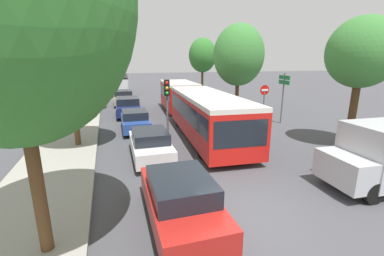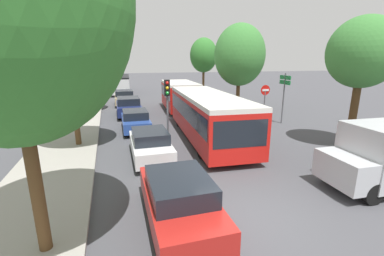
{
  "view_description": "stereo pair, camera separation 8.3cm",
  "coord_description": "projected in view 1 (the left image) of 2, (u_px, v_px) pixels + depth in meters",
  "views": [
    {
      "loc": [
        -3.63,
        -5.75,
        4.37
      ],
      "look_at": [
        0.2,
        5.88,
        1.2
      ],
      "focal_mm": 24.0,
      "sensor_mm": 36.0,
      "label": 1
    },
    {
      "loc": [
        -3.55,
        -5.77,
        4.37
      ],
      "look_at": [
        0.2,
        5.88,
        1.2
      ],
      "focal_mm": 24.0,
      "sensor_mm": 36.0,
      "label": 2
    }
  ],
  "objects": [
    {
      "name": "queued_car_red",
      "position": [
        180.0,
        199.0,
        7.04
      ],
      "size": [
        1.82,
        4.1,
        1.41
      ],
      "rotation": [
        0.0,
        0.0,
        1.55
      ],
      "color": "#B21E19",
      "rests_on": "ground"
    },
    {
      "name": "queued_car_blue",
      "position": [
        135.0,
        120.0,
        16.6
      ],
      "size": [
        1.74,
        3.93,
        1.35
      ],
      "rotation": [
        0.0,
        0.0,
        1.55
      ],
      "color": "#284799",
      "rests_on": "ground"
    },
    {
      "name": "no_entry_sign",
      "position": [
        264.0,
        99.0,
        17.88
      ],
      "size": [
        0.7,
        0.08,
        2.82
      ],
      "rotation": [
        0.0,
        0.0,
        -1.57
      ],
      "color": "#56595E",
      "rests_on": "ground"
    },
    {
      "name": "city_bus_rear",
      "position": [
        119.0,
        83.0,
        37.17
      ],
      "size": [
        3.28,
        11.39,
        2.42
      ],
      "rotation": [
        0.0,
        0.0,
        1.5
      ],
      "color": "silver",
      "rests_on": "ground"
    },
    {
      "name": "tree_left_far",
      "position": [
        78.0,
        56.0,
        21.88
      ],
      "size": [
        4.43,
        4.43,
        7.24
      ],
      "color": "#51381E",
      "rests_on": "ground"
    },
    {
      "name": "tree_right_far",
      "position": [
        202.0,
        55.0,
        31.81
      ],
      "size": [
        3.4,
        3.4,
        7.25
      ],
      "color": "#51381E",
      "rests_on": "ground"
    },
    {
      "name": "queued_car_tan",
      "position": [
        123.0,
        98.0,
        26.47
      ],
      "size": [
        1.97,
        4.43,
        1.53
      ],
      "rotation": [
        0.0,
        0.0,
        1.55
      ],
      "color": "tan",
      "rests_on": "ground"
    },
    {
      "name": "direction_sign_post",
      "position": [
        284.0,
        88.0,
        18.21
      ],
      "size": [
        0.25,
        1.39,
        3.6
      ],
      "rotation": [
        0.0,
        0.0,
        3.0
      ],
      "color": "#56595E",
      "rests_on": "ground"
    },
    {
      "name": "queued_car_white",
      "position": [
        150.0,
        144.0,
        11.81
      ],
      "size": [
        1.75,
        3.94,
        1.36
      ],
      "rotation": [
        0.0,
        0.0,
        1.55
      ],
      "color": "white",
      "rests_on": "ground"
    },
    {
      "name": "kerb_strip_left",
      "position": [
        79.0,
        116.0,
        20.96
      ],
      "size": [
        3.2,
        43.3,
        0.14
      ],
      "primitive_type": "cube",
      "color": "#9E998E",
      "rests_on": "ground"
    },
    {
      "name": "tree_left_mid",
      "position": [
        71.0,
        62.0,
        12.59
      ],
      "size": [
        4.41,
        4.41,
        6.75
      ],
      "color": "#51381E",
      "rests_on": "ground"
    },
    {
      "name": "tree_right_mid",
      "position": [
        239.0,
        57.0,
        23.64
      ],
      "size": [
        4.65,
        4.65,
        7.76
      ],
      "color": "#51381E",
      "rests_on": "ground"
    },
    {
      "name": "queued_car_navy",
      "position": [
        128.0,
        107.0,
        21.18
      ],
      "size": [
        1.99,
        4.48,
        1.54
      ],
      "rotation": [
        0.0,
        0.0,
        1.55
      ],
      "color": "navy",
      "rests_on": "ground"
    },
    {
      "name": "tree_right_near",
      "position": [
        362.0,
        53.0,
        12.55
      ],
      "size": [
        3.34,
        3.34,
        6.54
      ],
      "color": "#51381E",
      "rests_on": "ground"
    },
    {
      "name": "ground_plane",
      "position": [
        248.0,
        216.0,
        7.48
      ],
      "size": [
        200.0,
        200.0,
        0.0
      ],
      "primitive_type": "plane",
      "color": "#47474C"
    },
    {
      "name": "articulated_bus",
      "position": [
        192.0,
        103.0,
        18.35
      ],
      "size": [
        4.21,
        17.63,
        2.59
      ],
      "rotation": [
        0.0,
        0.0,
        -1.66
      ],
      "color": "red",
      "rests_on": "ground"
    },
    {
      "name": "traffic_light",
      "position": [
        167.0,
        96.0,
        14.49
      ],
      "size": [
        0.35,
        0.38,
        3.4
      ],
      "rotation": [
        0.0,
        0.0,
        -1.72
      ],
      "color": "#56595E",
      "rests_on": "ground"
    }
  ]
}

